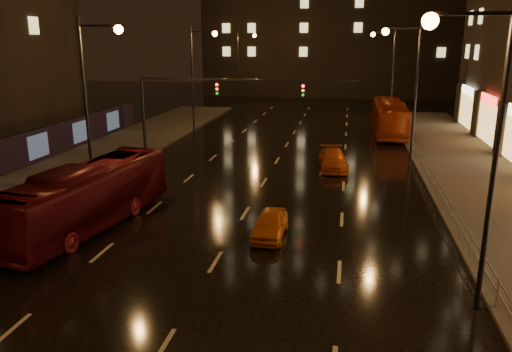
# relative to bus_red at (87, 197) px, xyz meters

# --- Properties ---
(ground) EXTENTS (140.00, 140.00, 0.00)m
(ground) POSITION_rel_bus_red_xyz_m (7.00, 13.26, -1.54)
(ground) COLOR black
(ground) RESTS_ON ground
(sidewalk_left) EXTENTS (7.00, 70.00, 0.15)m
(sidewalk_left) POSITION_rel_bus_red_xyz_m (-6.50, 8.26, -1.46)
(sidewalk_left) COLOR #38332D
(sidewalk_left) RESTS_ON ground
(sidewalk_right) EXTENTS (7.00, 70.00, 0.15)m
(sidewalk_right) POSITION_rel_bus_red_xyz_m (20.50, 8.26, -1.46)
(sidewalk_right) COLOR #38332D
(sidewalk_right) RESTS_ON ground
(traffic_signal) EXTENTS (15.31, 0.32, 6.20)m
(traffic_signal) POSITION_rel_bus_red_xyz_m (1.94, 13.26, 3.20)
(traffic_signal) COLOR black
(traffic_signal) RESTS_ON ground
(streetlight_right) EXTENTS (2.64, 0.50, 10.00)m
(streetlight_right) POSITION_rel_bus_red_xyz_m (15.92, -4.74, 4.90)
(streetlight_right) COLOR black
(streetlight_right) RESTS_ON ground
(railing_right) EXTENTS (0.05, 56.00, 1.00)m
(railing_right) POSITION_rel_bus_red_xyz_m (17.20, 11.26, -0.64)
(railing_right) COLOR #99999E
(railing_right) RESTS_ON sidewalk_right
(bus_red) EXTENTS (4.07, 11.27, 3.07)m
(bus_red) POSITION_rel_bus_red_xyz_m (0.00, 0.00, 0.00)
(bus_red) COLOR #550C14
(bus_red) RESTS_ON ground
(bus_curb) EXTENTS (2.69, 11.45, 3.19)m
(bus_curb) POSITION_rel_bus_red_xyz_m (16.00, 27.89, 0.06)
(bus_curb) COLOR #A93210
(bus_curb) RESTS_ON ground
(taxi_near) EXTENTS (1.44, 3.51, 1.19)m
(taxi_near) POSITION_rel_bus_red_xyz_m (8.77, 0.36, -0.94)
(taxi_near) COLOR orange
(taxi_near) RESTS_ON ground
(taxi_far) EXTENTS (2.38, 4.72, 1.32)m
(taxi_far) POSITION_rel_bus_red_xyz_m (11.19, 13.54, -0.88)
(taxi_far) COLOR #C95412
(taxi_far) RESTS_ON ground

